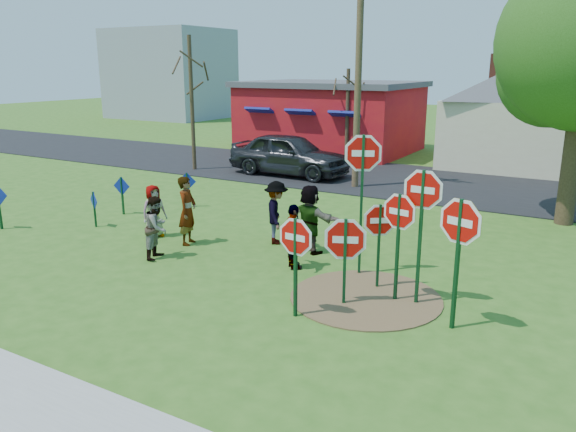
% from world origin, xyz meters
% --- Properties ---
extents(ground, '(120.00, 120.00, 0.00)m').
position_xyz_m(ground, '(0.00, 0.00, 0.00)').
color(ground, '#32601B').
rests_on(ground, ground).
extents(road, '(120.00, 7.50, 0.04)m').
position_xyz_m(road, '(0.00, 11.50, 0.02)').
color(road, black).
rests_on(road, ground).
extents(dirt_patch, '(3.20, 3.20, 0.03)m').
position_xyz_m(dirt_patch, '(4.50, -1.00, 0.01)').
color(dirt_patch, brown).
rests_on(dirt_patch, ground).
extents(red_building, '(9.40, 7.69, 3.90)m').
position_xyz_m(red_building, '(-5.50, 17.99, 1.97)').
color(red_building, '#A3101B').
rests_on(red_building, ground).
extents(cream_house, '(9.40, 9.40, 6.50)m').
position_xyz_m(cream_house, '(5.50, 18.00, 2.92)').
color(cream_house, beige).
rests_on(cream_house, ground).
extents(distant_building, '(10.00, 8.00, 8.00)m').
position_xyz_m(distant_building, '(-28.00, 30.00, 4.00)').
color(distant_building, '#8C939E').
rests_on(distant_building, ground).
extents(stop_sign_a, '(1.00, 0.09, 2.12)m').
position_xyz_m(stop_sign_a, '(3.63, -2.50, 1.45)').
color(stop_sign_a, '#103D1E').
rests_on(stop_sign_a, ground).
extents(stop_sign_b, '(1.06, 0.47, 3.43)m').
position_xyz_m(stop_sign_b, '(3.80, 0.28, 2.52)').
color(stop_sign_b, '#103D1E').
rests_on(stop_sign_b, ground).
extents(stop_sign_c, '(1.09, 0.07, 2.95)m').
position_xyz_m(stop_sign_c, '(5.50, -0.73, 2.08)').
color(stop_sign_c, '#103D1E').
rests_on(stop_sign_c, ground).
extents(stop_sign_d, '(0.98, 0.23, 2.42)m').
position_xyz_m(stop_sign_d, '(5.07, -0.79, 1.73)').
color(stop_sign_d, '#103D1E').
rests_on(stop_sign_d, ground).
extents(stop_sign_e, '(1.09, 0.48, 1.98)m').
position_xyz_m(stop_sign_e, '(4.21, -1.49, 1.28)').
color(stop_sign_e, '#103D1E').
rests_on(stop_sign_e, ground).
extents(stop_sign_f, '(1.09, 0.39, 2.64)m').
position_xyz_m(stop_sign_f, '(6.43, -1.48, 1.88)').
color(stop_sign_f, '#103D1E').
rests_on(stop_sign_f, ground).
extents(stop_sign_g, '(0.81, 0.55, 2.03)m').
position_xyz_m(stop_sign_g, '(4.49, -0.32, 1.38)').
color(stop_sign_g, '#103D1E').
rests_on(stop_sign_g, ground).
extents(blue_diamond_b, '(0.53, 0.23, 1.10)m').
position_xyz_m(blue_diamond_b, '(-4.73, -0.04, 0.68)').
color(blue_diamond_b, '#103D1E').
rests_on(blue_diamond_b, ground).
extents(blue_diamond_c, '(0.62, 0.11, 1.26)m').
position_xyz_m(blue_diamond_c, '(-5.11, 1.47, 0.78)').
color(blue_diamond_c, '#103D1E').
rests_on(blue_diamond_c, ground).
extents(blue_diamond_d, '(0.59, 0.28, 1.23)m').
position_xyz_m(blue_diamond_d, '(-3.89, 3.29, 0.76)').
color(blue_diamond_d, '#103D1E').
rests_on(blue_diamond_d, ground).
extents(person_a, '(0.68, 0.85, 1.51)m').
position_xyz_m(person_a, '(-2.46, 0.12, 0.76)').
color(person_a, '#364D83').
rests_on(person_a, ground).
extents(person_b, '(0.62, 0.78, 1.88)m').
position_xyz_m(person_b, '(-1.17, 0.06, 0.94)').
color(person_b, '#297A6B').
rests_on(person_b, ground).
extents(person_c, '(0.81, 0.93, 1.61)m').
position_xyz_m(person_c, '(-1.11, -1.22, 0.80)').
color(person_c, brown).
rests_on(person_c, ground).
extents(person_d, '(1.14, 1.30, 1.74)m').
position_xyz_m(person_d, '(0.89, 1.32, 0.87)').
color(person_d, '#38383D').
rests_on(person_d, ground).
extents(person_e, '(0.92, 0.95, 1.60)m').
position_xyz_m(person_e, '(2.28, -0.19, 0.80)').
color(person_e, '#4E3058').
rests_on(person_e, ground).
extents(person_f, '(1.76, 0.89, 1.81)m').
position_xyz_m(person_f, '(2.05, 1.09, 0.91)').
color(person_f, '#1C592C').
rests_on(person_f, ground).
extents(suv, '(5.48, 2.29, 1.85)m').
position_xyz_m(suv, '(-3.71, 10.06, 0.97)').
color(suv, '#303136').
rests_on(suv, road).
extents(utility_pole, '(2.05, 0.54, 8.46)m').
position_xyz_m(utility_pole, '(-0.17, 9.22, 4.45)').
color(utility_pole, '#4C3823').
rests_on(utility_pole, ground).
extents(bare_tree_west, '(1.80, 1.80, 6.08)m').
position_xyz_m(bare_tree_west, '(-8.28, 9.06, 3.94)').
color(bare_tree_west, '#382819').
rests_on(bare_tree_west, ground).
extents(bare_tree_east, '(1.80, 1.80, 4.63)m').
position_xyz_m(bare_tree_east, '(-2.91, 14.43, 2.99)').
color(bare_tree_east, '#382819').
rests_on(bare_tree_east, ground).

